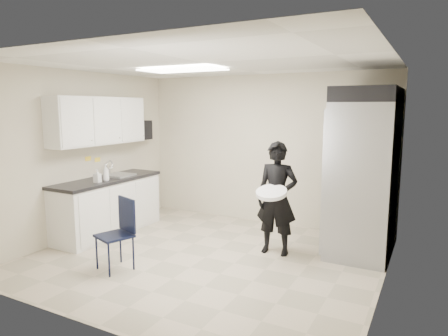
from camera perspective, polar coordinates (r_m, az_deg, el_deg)
The scene contains 21 objects.
floor at distance 5.61m, azimuth -2.65°, elevation -12.63°, with size 4.50×4.50×0.00m, color #B1A28B.
ceiling at distance 5.26m, azimuth -2.86°, elevation 14.80°, with size 4.50×4.50×0.00m, color white.
back_wall at distance 7.06m, azimuth 5.57°, elevation 2.63°, with size 4.50×4.50×0.00m, color beige.
left_wall at distance 6.70m, azimuth -19.53°, elevation 1.85°, with size 4.00×4.00×0.00m, color beige.
right_wall at distance 4.57m, azimuth 22.29°, elevation -1.26°, with size 4.00×4.00×0.00m, color beige.
ceiling_panel at distance 5.91m, azimuth -5.96°, elevation 13.79°, with size 1.20×0.60×0.02m, color white.
lower_counter at distance 6.78m, azimuth -16.19°, elevation -5.40°, with size 0.60×1.90×0.86m, color silver.
countertop at distance 6.69m, azimuth -16.35°, elevation -1.61°, with size 0.64×1.95×0.05m, color black.
sink at distance 6.85m, azimuth -14.77°, elevation -1.43°, with size 0.42×0.40×0.14m, color gray.
faucet at distance 6.97m, azimuth -16.03°, elevation -0.07°, with size 0.02×0.02×0.24m, color silver.
upper_cabinets at distance 6.68m, azimuth -17.47°, elevation 6.45°, with size 0.35×1.80×0.75m, color silver.
towel_dispenser at distance 7.58m, azimuth -11.55°, elevation 5.34°, with size 0.22×0.30×0.35m, color black.
notice_sticker_left at distance 6.78m, azimuth -18.85°, elevation 1.27°, with size 0.00×0.12×0.07m, color yellow.
notice_sticker_right at distance 6.92m, azimuth -17.63°, elevation 1.14°, with size 0.00×0.12×0.07m, color yellow.
commercial_fridge at distance 5.91m, azimuth 19.38°, elevation -1.44°, with size 0.80×1.35×2.10m, color gray.
fridge_compressor at distance 5.83m, azimuth 19.95°, elevation 9.76°, with size 0.80×1.35×0.20m, color black.
folding_chair at distance 5.26m, azimuth -15.40°, elevation -9.33°, with size 0.39×0.39×0.88m, color black.
man_tuxedo at distance 5.59m, azimuth 7.56°, elevation -4.31°, with size 0.58×0.39×1.58m, color black.
bucket_lid at distance 5.33m, azimuth 6.80°, elevation -3.49°, with size 0.41×0.41×0.05m, color silver.
soap_bottle_a at distance 6.43m, azimuth -16.54°, elevation -0.62°, with size 0.10×0.10×0.26m, color white.
soap_bottle_b at distance 6.33m, azimuth -17.65°, elevation -1.09°, with size 0.09×0.09×0.20m, color #BBB8C5.
Camera 1 is at (2.67, -4.49, 2.04)m, focal length 32.00 mm.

